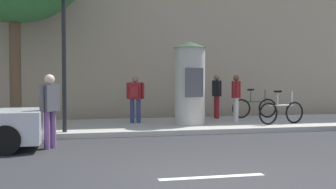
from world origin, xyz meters
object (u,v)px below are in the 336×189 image
(bicycle_leaning, at_px, (282,112))
(bicycle_upright, at_px, (254,108))
(pedestrian_with_backpack, at_px, (50,105))
(pedestrian_with_bag, at_px, (236,94))
(pedestrian_near_pole, at_px, (135,95))
(pedestrian_in_dark_shirt, at_px, (217,93))
(poster_column, at_px, (190,83))
(traffic_light, at_px, (64,24))

(bicycle_leaning, distance_m, bicycle_upright, 2.23)
(pedestrian_with_backpack, height_order, bicycle_upright, pedestrian_with_backpack)
(pedestrian_with_bag, xyz_separation_m, pedestrian_near_pole, (-3.46, 0.25, -0.00))
(pedestrian_with_backpack, distance_m, pedestrian_in_dark_shirt, 7.42)
(pedestrian_with_backpack, relative_size, pedestrian_in_dark_shirt, 1.05)
(pedestrian_near_pole, bearing_deg, poster_column, -27.17)
(pedestrian_in_dark_shirt, distance_m, bicycle_leaning, 2.78)
(pedestrian_near_pole, relative_size, bicycle_upright, 0.88)
(pedestrian_in_dark_shirt, bearing_deg, pedestrian_near_pole, -163.21)
(pedestrian_near_pole, height_order, bicycle_upright, pedestrian_near_pole)
(pedestrian_in_dark_shirt, bearing_deg, bicycle_leaning, -59.43)
(pedestrian_in_dark_shirt, height_order, pedestrian_with_bag, pedestrian_in_dark_shirt)
(bicycle_upright, bearing_deg, pedestrian_with_backpack, -147.51)
(poster_column, relative_size, bicycle_upright, 1.50)
(traffic_light, height_order, pedestrian_with_bag, traffic_light)
(traffic_light, distance_m, bicycle_upright, 7.90)
(traffic_light, relative_size, bicycle_upright, 2.49)
(pedestrian_with_backpack, xyz_separation_m, bicycle_leaning, (7.12, 2.36, -0.47))
(poster_column, distance_m, pedestrian_near_pole, 1.89)
(poster_column, xyz_separation_m, bicycle_upright, (3.01, 1.69, -0.96))
(bicycle_leaning, bearing_deg, pedestrian_with_bag, 134.54)
(poster_column, distance_m, pedestrian_in_dark_shirt, 2.41)
(pedestrian_in_dark_shirt, relative_size, bicycle_upright, 0.92)
(traffic_light, xyz_separation_m, pedestrian_near_pole, (2.25, 2.02, -2.03))
(pedestrian_with_bag, relative_size, pedestrian_near_pole, 1.03)
(poster_column, bearing_deg, pedestrian_near_pole, 152.83)
(pedestrian_with_backpack, relative_size, bicycle_leaning, 0.98)
(poster_column, height_order, pedestrian_with_backpack, poster_column)
(traffic_light, relative_size, poster_column, 1.66)
(traffic_light, xyz_separation_m, pedestrian_with_backpack, (-0.30, -1.72, -2.10))
(pedestrian_in_dark_shirt, bearing_deg, traffic_light, -151.22)
(traffic_light, bearing_deg, bicycle_upright, 22.58)
(pedestrian_near_pole, distance_m, bicycle_upright, 4.76)
(poster_column, bearing_deg, bicycle_upright, 29.24)
(traffic_light, xyz_separation_m, poster_column, (3.89, 1.18, -1.61))
(pedestrian_with_backpack, relative_size, pedestrian_with_bag, 1.07)
(pedestrian_in_dark_shirt, xyz_separation_m, pedestrian_with_bag, (0.27, -1.21, -0.03))
(pedestrian_in_dark_shirt, bearing_deg, pedestrian_with_backpack, -140.66)
(traffic_light, distance_m, poster_column, 4.37)
(poster_column, relative_size, pedestrian_in_dark_shirt, 1.63)
(poster_column, relative_size, pedestrian_with_bag, 1.65)
(pedestrian_with_backpack, height_order, pedestrian_in_dark_shirt, pedestrian_in_dark_shirt)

